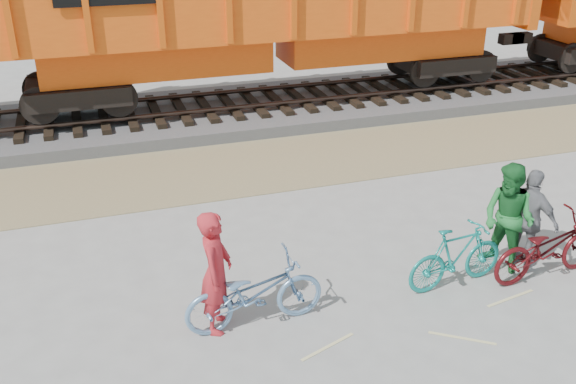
% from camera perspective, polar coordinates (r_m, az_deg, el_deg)
% --- Properties ---
extents(ground, '(120.00, 120.00, 0.00)m').
position_cam_1_polar(ground, '(9.72, 7.38, -9.54)').
color(ground, '#9E9E99').
rests_on(ground, ground).
extents(gravel_strip, '(120.00, 3.00, 0.02)m').
position_cam_1_polar(gravel_strip, '(14.25, -1.95, 2.49)').
color(gravel_strip, '#98885E').
rests_on(gravel_strip, ground).
extents(ballast_bed, '(120.00, 4.00, 0.30)m').
position_cam_1_polar(ballast_bed, '(17.39, -5.24, 7.13)').
color(ballast_bed, slate).
rests_on(ballast_bed, ground).
extents(track, '(120.00, 2.60, 0.24)m').
position_cam_1_polar(track, '(17.29, -5.28, 8.15)').
color(track, black).
rests_on(track, ballast_bed).
extents(bicycle_blue, '(1.99, 0.76, 1.03)m').
position_cam_1_polar(bicycle_blue, '(8.89, -2.99, -8.94)').
color(bicycle_blue, '#6790BA').
rests_on(bicycle_blue, ground).
extents(bicycle_teal, '(1.73, 0.66, 1.01)m').
position_cam_1_polar(bicycle_teal, '(10.05, 14.74, -5.55)').
color(bicycle_teal, '#14897F').
rests_on(bicycle_teal, ground).
extents(bicycle_maroon, '(2.01, 0.82, 1.03)m').
position_cam_1_polar(bicycle_maroon, '(10.70, 22.10, -4.60)').
color(bicycle_maroon, '#4E0D10').
rests_on(bicycle_maroon, ground).
extents(person_solo, '(0.65, 0.77, 1.78)m').
position_cam_1_polar(person_solo, '(8.68, -6.43, -7.08)').
color(person_solo, '#B5232A').
rests_on(person_solo, ground).
extents(person_man, '(0.93, 1.05, 1.78)m').
position_cam_1_polar(person_man, '(10.54, 19.01, -2.23)').
color(person_man, '#1D6A2D').
rests_on(person_man, ground).
extents(person_woman, '(0.75, 1.05, 1.66)m').
position_cam_1_polar(person_woman, '(10.77, 20.65, -2.27)').
color(person_woman, slate).
rests_on(person_woman, ground).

